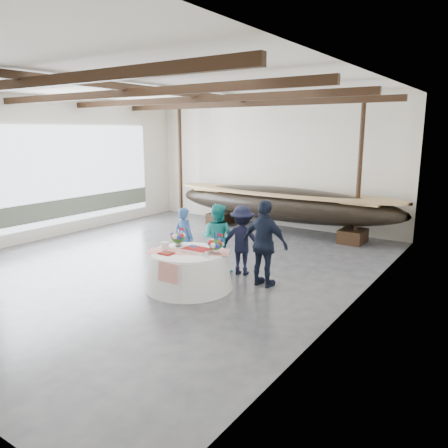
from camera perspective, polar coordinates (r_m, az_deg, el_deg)
The scene contains 14 objects.
floor at distance 11.63m, azimuth -8.07°, elevation -5.18°, with size 10.00×12.00×0.01m, color #3D3D42.
wall_back at distance 16.09m, azimuth 6.27°, elevation 7.84°, with size 10.00×0.02×4.50m, color silver.
wall_left at distance 15.00m, azimuth -22.77°, elevation 6.67°, with size 0.02×12.00×4.50m, color silver.
wall_right at distance 8.64m, azimuth 16.94°, elevation 3.72°, with size 0.02×12.00×4.50m, color silver.
ceiling at distance 11.16m, azimuth -8.79°, elevation 17.47°, with size 10.00×12.00×0.01m, color white.
pavilion_structure at distance 11.76m, azimuth -5.79°, elevation 14.84°, with size 9.80×11.76×4.50m.
open_bay at distance 15.56m, azimuth -19.46°, elevation 5.51°, with size 0.03×7.00×3.20m.
longboat_display at distance 14.96m, azimuth 7.50°, elevation 2.65°, with size 8.34×1.67×1.56m.
banquet_table at distance 9.75m, azimuth -4.65°, elevation -5.96°, with size 1.94×1.94×0.83m.
tabletop_items at distance 9.69m, azimuth -4.09°, elevation -2.59°, with size 1.83×1.36×0.40m.
guest_woman_blue at distance 11.22m, azimuth -5.18°, elevation -1.69°, with size 0.56×0.37×1.53m, color #294C86.
guest_woman_teal at distance 10.66m, azimuth -0.89°, elevation -1.88°, with size 0.83×0.65×1.71m, color teal.
guest_man_left at distance 10.53m, azimuth 2.41°, elevation -2.12°, with size 1.09×0.63×1.69m, color black.
guest_man_right at distance 9.70m, azimuth 5.34°, elevation -2.60°, with size 1.15×0.48×1.95m, color black.
Camera 1 is at (7.51, -8.18, 3.44)m, focal length 35.00 mm.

